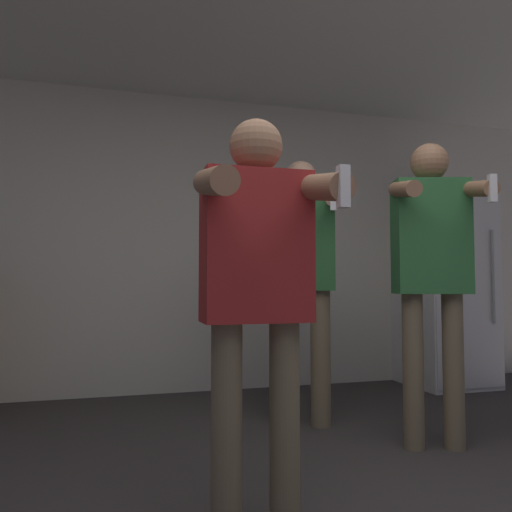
{
  "coord_description": "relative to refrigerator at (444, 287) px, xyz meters",
  "views": [
    {
      "loc": [
        -0.78,
        -1.23,
        0.92
      ],
      "look_at": [
        -0.26,
        0.62,
        1.03
      ],
      "focal_mm": 35.0,
      "sensor_mm": 36.0,
      "label": 1
    }
  ],
  "objects": [
    {
      "name": "person_man_side",
      "position": [
        -1.18,
        -1.49,
        0.16
      ],
      "size": [
        0.56,
        0.57,
        1.73
      ],
      "color": "#75664C",
      "rests_on": "ground_plane"
    },
    {
      "name": "ceiling_slab",
      "position": [
        -2.12,
        -1.18,
        1.68
      ],
      "size": [
        7.0,
        3.56,
        0.05
      ],
      "color": "silver",
      "rests_on": "wall_back"
    },
    {
      "name": "wall_back",
      "position": [
        -2.12,
        0.37,
        0.38
      ],
      "size": [
        7.0,
        0.06,
        2.55
      ],
      "color": "beige",
      "rests_on": "ground_plane"
    },
    {
      "name": "person_spectator_back",
      "position": [
        -1.73,
        -0.86,
        0.14
      ],
      "size": [
        0.62,
        0.61,
        1.74
      ],
      "color": "#75664C",
      "rests_on": "ground_plane"
    },
    {
      "name": "person_woman_foreground",
      "position": [
        -2.38,
        -2.1,
        0.06
      ],
      "size": [
        0.5,
        0.49,
        1.56
      ],
      "color": "#75664C",
      "rests_on": "ground_plane"
    },
    {
      "name": "refrigerator",
      "position": [
        0.0,
        0.0,
        0.0
      ],
      "size": [
        0.69,
        0.72,
        1.78
      ],
      "color": "white",
      "rests_on": "ground_plane"
    }
  ]
}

